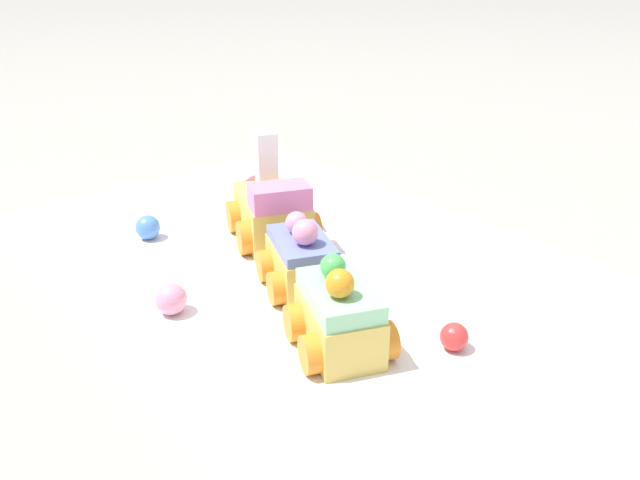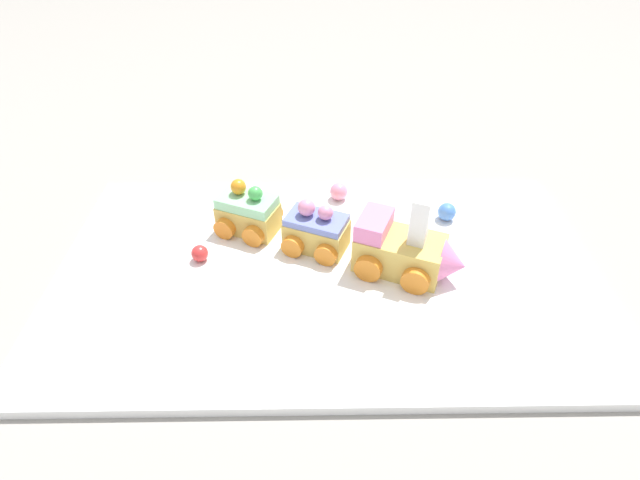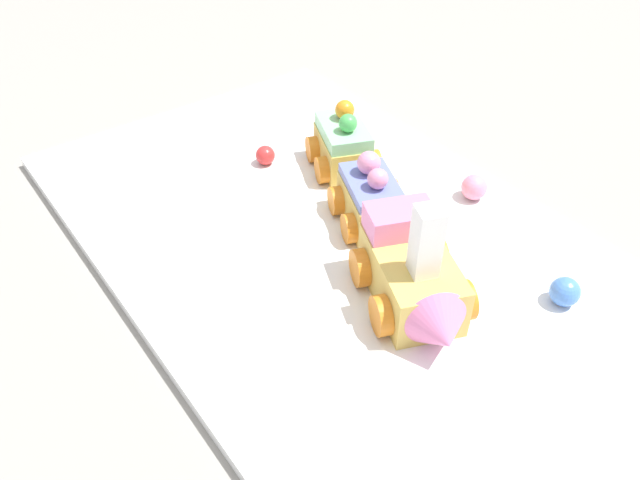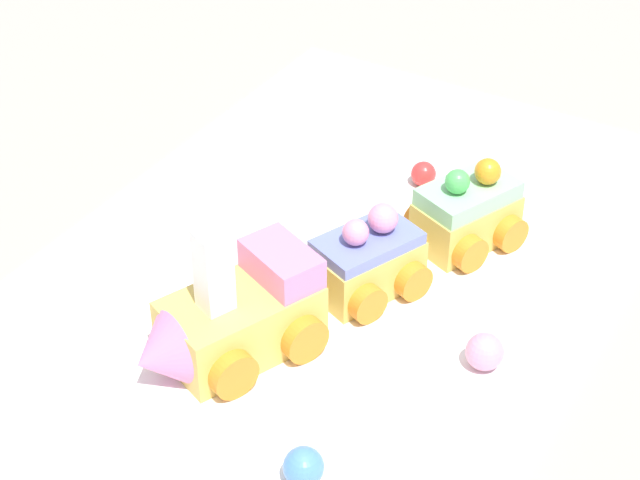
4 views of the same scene
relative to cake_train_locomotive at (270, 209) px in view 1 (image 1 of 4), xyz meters
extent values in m
plane|color=gray|center=(-0.10, 0.00, -0.04)|extent=(10.00, 10.00, 0.00)
cube|color=white|center=(-0.10, 0.00, -0.03)|extent=(0.65, 0.39, 0.01)
cube|color=#E0BC56|center=(-0.01, 0.00, -0.01)|extent=(0.12, 0.09, 0.05)
cube|color=pink|center=(-0.04, 0.02, 0.03)|extent=(0.05, 0.06, 0.02)
cone|color=pink|center=(0.05, -0.02, 0.00)|extent=(0.05, 0.06, 0.05)
cube|color=white|center=(0.01, 0.00, 0.03)|extent=(0.03, 0.03, 0.02)
cube|color=white|center=(0.01, 0.00, 0.05)|extent=(0.03, 0.03, 0.02)
cube|color=white|center=(0.01, 0.00, 0.07)|extent=(0.03, 0.03, 0.02)
cylinder|color=orange|center=(0.00, -0.04, -0.01)|extent=(0.03, 0.02, 0.03)
cylinder|color=orange|center=(0.03, 0.02, -0.01)|extent=(0.03, 0.02, 0.03)
cylinder|color=orange|center=(-0.05, -0.02, -0.01)|extent=(0.03, 0.02, 0.03)
cylinder|color=orange|center=(-0.02, 0.05, -0.01)|extent=(0.03, 0.02, 0.03)
cube|color=#E0BC56|center=(-0.11, 0.04, -0.01)|extent=(0.09, 0.07, 0.04)
cube|color=#6B7AC6|center=(-0.11, 0.04, 0.01)|extent=(0.08, 0.07, 0.01)
sphere|color=pink|center=(-0.12, 0.05, 0.03)|extent=(0.03, 0.03, 0.02)
sphere|color=pink|center=(-0.09, 0.04, 0.03)|extent=(0.02, 0.02, 0.02)
cylinder|color=orange|center=(-0.10, 0.01, -0.01)|extent=(0.03, 0.02, 0.03)
cylinder|color=orange|center=(-0.08, 0.06, -0.01)|extent=(0.03, 0.02, 0.03)
cylinder|color=orange|center=(-0.14, 0.03, -0.01)|extent=(0.03, 0.02, 0.03)
cylinder|color=orange|center=(-0.12, 0.08, -0.01)|extent=(0.03, 0.02, 0.03)
cube|color=#E0BC56|center=(-0.20, 0.08, -0.01)|extent=(0.09, 0.07, 0.04)
cube|color=#93DBA3|center=(-0.20, 0.08, 0.02)|extent=(0.08, 0.07, 0.01)
sphere|color=orange|center=(-0.21, 0.09, 0.03)|extent=(0.03, 0.03, 0.02)
sphere|color=#4CBC56|center=(-0.18, 0.08, 0.03)|extent=(0.02, 0.02, 0.02)
cylinder|color=orange|center=(-0.19, 0.05, -0.01)|extent=(0.03, 0.02, 0.03)
cylinder|color=orange|center=(-0.17, 0.10, -0.01)|extent=(0.03, 0.02, 0.03)
cylinder|color=orange|center=(-0.23, 0.06, -0.01)|extent=(0.03, 0.02, 0.03)
cylinder|color=orange|center=(-0.20, 0.12, -0.01)|extent=(0.03, 0.02, 0.03)
sphere|color=pink|center=(-0.07, 0.15, -0.02)|extent=(0.03, 0.03, 0.03)
sphere|color=red|center=(-0.25, 0.02, -0.02)|extent=(0.02, 0.02, 0.02)
sphere|color=#4C84E0|center=(0.07, 0.10, -0.02)|extent=(0.02, 0.02, 0.02)
camera|label=1|loc=(-0.48, 0.34, 0.23)|focal=35.00mm
camera|label=2|loc=(-0.11, -0.45, 0.38)|focal=28.00mm
camera|label=3|loc=(0.24, -0.28, 0.34)|focal=35.00mm
camera|label=4|loc=(0.43, 0.32, 0.46)|focal=60.00mm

